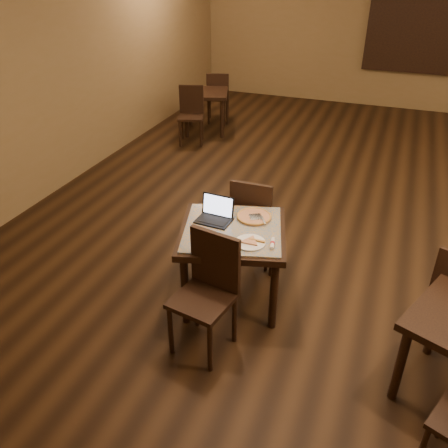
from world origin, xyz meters
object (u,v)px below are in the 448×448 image
at_px(pizza_pan, 254,218).
at_px(other_table_b_chair_far, 218,95).
at_px(tiled_table, 233,238).
at_px(laptop, 216,214).
at_px(other_table_b_chair_near, 191,111).
at_px(chair_main_near, 208,286).
at_px(chair_main_far, 253,217).
at_px(other_table_b, 205,98).

bearing_deg(pizza_pan, other_table_b_chair_far, 115.21).
height_order(tiled_table, laptop, laptop).
xyz_separation_m(tiled_table, other_table_b_chair_near, (-2.06, 3.68, -0.14)).
distance_m(chair_main_near, other_table_b_chair_near, 4.77).
xyz_separation_m(pizza_pan, other_table_b_chair_far, (-2.13, 4.53, -0.24)).
height_order(chair_main_far, other_table_b_chair_near, chair_main_far).
bearing_deg(tiled_table, other_table_b_chair_near, 103.60).
bearing_deg(pizza_pan, laptop, -156.25).
height_order(chair_main_far, laptop, laptop).
height_order(chair_main_near, pizza_pan, chair_main_near).
bearing_deg(tiled_table, other_table_b, 100.07).
relative_size(chair_main_far, other_table_b_chair_far, 1.04).
relative_size(tiled_table, chair_main_near, 1.12).
height_order(tiled_table, other_table_b_chair_far, other_table_b_chair_far).
bearing_deg(chair_main_near, other_table_b, 123.45).
distance_m(chair_main_far, other_table_b, 4.15).
bearing_deg(other_table_b_chair_far, chair_main_near, 92.43).
xyz_separation_m(chair_main_near, pizza_pan, (0.10, 0.85, 0.19)).
distance_m(chair_main_near, laptop, 0.78).
distance_m(pizza_pan, other_table_b, 4.53).
bearing_deg(other_table_b_chair_far, other_table_b_chair_near, 69.11).
relative_size(tiled_table, other_table_b, 1.17).
distance_m(pizza_pan, other_table_b_chair_far, 5.01).
xyz_separation_m(chair_main_near, other_table_b_chair_near, (-2.08, 4.29, -0.05)).
relative_size(pizza_pan, other_table_b_chair_near, 0.35).
relative_size(pizza_pan, other_table_b, 0.34).
distance_m(laptop, other_table_b_chair_near, 4.05).
height_order(chair_main_near, laptop, chair_main_near).
bearing_deg(tiled_table, laptop, 137.95).
xyz_separation_m(chair_main_far, other_table_b, (-2.04, 3.61, 0.05)).
xyz_separation_m(chair_main_far, other_table_b_chair_near, (-2.06, 3.06, -0.02)).
xyz_separation_m(other_table_b, other_table_b_chair_near, (-0.03, -0.55, -0.07)).
xyz_separation_m(tiled_table, chair_main_far, (0.00, 0.61, -0.11)).
bearing_deg(chair_main_far, pizza_pan, 107.46).
bearing_deg(other_table_b_chair_near, other_table_b, 69.11).
bearing_deg(pizza_pan, other_table_b_chair_near, 122.41).
height_order(tiled_table, pizza_pan, pizza_pan).
relative_size(tiled_table, chair_main_far, 1.17).
height_order(chair_main_far, other_table_b_chair_far, chair_main_far).
xyz_separation_m(other_table_b, other_table_b_chair_far, (0.03, 0.55, -0.07)).
bearing_deg(chair_main_near, other_table_b_chair_far, 121.09).
xyz_separation_m(tiled_table, other_table_b, (-2.04, 4.22, -0.06)).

